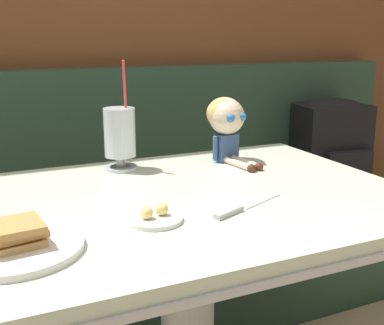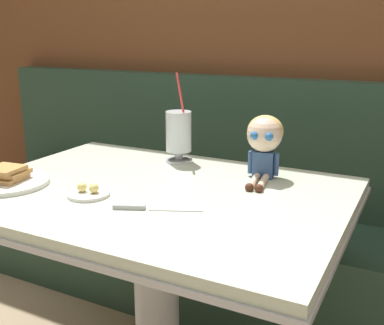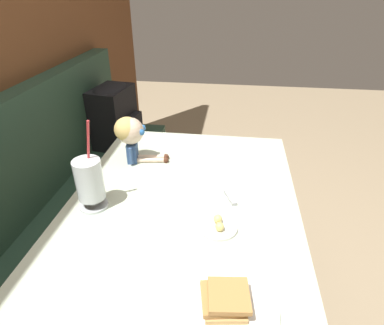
{
  "view_description": "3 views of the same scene",
  "coord_description": "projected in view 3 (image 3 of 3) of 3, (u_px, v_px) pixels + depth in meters",
  "views": [
    {
      "loc": [
        -0.47,
        -0.87,
        1.12
      ],
      "look_at": [
        0.04,
        0.25,
        0.8
      ],
      "focal_mm": 45.99,
      "sensor_mm": 36.0,
      "label": 1
    },
    {
      "loc": [
        0.69,
        -0.93,
        1.19
      ],
      "look_at": [
        0.1,
        0.23,
        0.82
      ],
      "focal_mm": 43.86,
      "sensor_mm": 36.0,
      "label": 2
    },
    {
      "loc": [
        -0.9,
        0.03,
        1.42
      ],
      "look_at": [
        0.13,
        0.16,
        0.82
      ],
      "focal_mm": 30.01,
      "sensor_mm": 36.0,
      "label": 3
    }
  ],
  "objects": [
    {
      "name": "butter_knife",
      "position": [
        227.0,
        193.0,
        1.16
      ],
      "size": [
        0.22,
        0.11,
        0.01
      ],
      "color": "silver",
      "rests_on": "diner_table"
    },
    {
      "name": "seated_doll",
      "position": [
        131.0,
        133.0,
        1.31
      ],
      "size": [
        0.13,
        0.23,
        0.2
      ],
      "color": "#385689",
      "rests_on": "diner_table"
    },
    {
      "name": "toast_plate",
      "position": [
        225.0,
        306.0,
        0.75
      ],
      "size": [
        0.25,
        0.25,
        0.06
      ],
      "color": "white",
      "rests_on": "diner_table"
    },
    {
      "name": "diner_table",
      "position": [
        184.0,
        241.0,
        1.23
      ],
      "size": [
        1.11,
        0.81,
        0.74
      ],
      "color": "beige",
      "rests_on": "ground"
    },
    {
      "name": "butter_saucer",
      "position": [
        218.0,
        226.0,
        1.0
      ],
      "size": [
        0.12,
        0.12,
        0.04
      ],
      "color": "white",
      "rests_on": "diner_table"
    },
    {
      "name": "backpack",
      "position": [
        114.0,
        114.0,
        2.07
      ],
      "size": [
        0.33,
        0.28,
        0.41
      ],
      "color": "black",
      "rests_on": "booth_bench"
    },
    {
      "name": "milkshake_glass",
      "position": [
        90.0,
        182.0,
        1.05
      ],
      "size": [
        0.1,
        0.1,
        0.31
      ],
      "color": "silver",
      "rests_on": "diner_table"
    },
    {
      "name": "booth_bench",
      "position": [
        44.0,
        264.0,
        1.41
      ],
      "size": [
        2.6,
        0.48,
        1.0
      ],
      "color": "#233D2D",
      "rests_on": "ground"
    }
  ]
}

